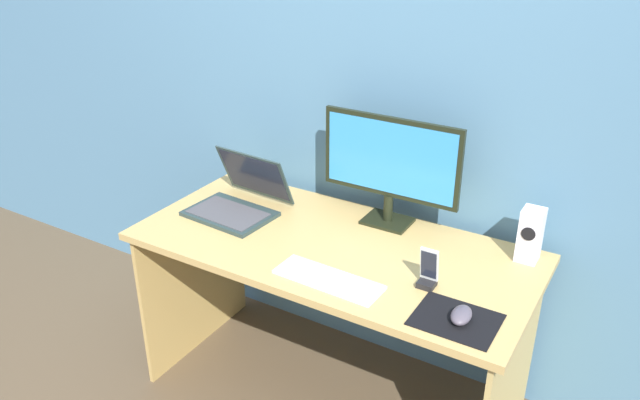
{
  "coord_description": "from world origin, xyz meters",
  "views": [
    {
      "loc": [
        0.99,
        -1.75,
        1.86
      ],
      "look_at": [
        -0.04,
        -0.02,
        0.89
      ],
      "focal_mm": 35.48,
      "sensor_mm": 36.0,
      "label": 1
    }
  ],
  "objects_px": {
    "monitor": "(390,164)",
    "mouse": "(461,315)",
    "phone_in_dock": "(428,273)",
    "keyboard_external": "(328,279)",
    "speaker_right": "(530,235)",
    "laptop": "(238,200)"
  },
  "relations": [
    {
      "from": "monitor",
      "to": "mouse",
      "type": "height_order",
      "value": "monitor"
    },
    {
      "from": "phone_in_dock",
      "to": "keyboard_external",
      "type": "bearing_deg",
      "value": -154.44
    },
    {
      "from": "mouse",
      "to": "phone_in_dock",
      "type": "distance_m",
      "value": 0.2
    },
    {
      "from": "speaker_right",
      "to": "laptop",
      "type": "relative_size",
      "value": 0.54
    },
    {
      "from": "laptop",
      "to": "speaker_right",
      "type": "bearing_deg",
      "value": 11.15
    },
    {
      "from": "laptop",
      "to": "mouse",
      "type": "xyz_separation_m",
      "value": [
        1.02,
        -0.25,
        -0.03
      ]
    },
    {
      "from": "keyboard_external",
      "to": "phone_in_dock",
      "type": "height_order",
      "value": "phone_in_dock"
    },
    {
      "from": "laptop",
      "to": "mouse",
      "type": "relative_size",
      "value": 3.55
    },
    {
      "from": "speaker_right",
      "to": "laptop",
      "type": "distance_m",
      "value": 1.12
    },
    {
      "from": "mouse",
      "to": "phone_in_dock",
      "type": "xyz_separation_m",
      "value": [
        -0.16,
        0.13,
        0.03
      ]
    },
    {
      "from": "monitor",
      "to": "speaker_right",
      "type": "height_order",
      "value": "monitor"
    },
    {
      "from": "monitor",
      "to": "speaker_right",
      "type": "relative_size",
      "value": 2.84
    },
    {
      "from": "monitor",
      "to": "keyboard_external",
      "type": "bearing_deg",
      "value": -88.68
    },
    {
      "from": "laptop",
      "to": "keyboard_external",
      "type": "distance_m",
      "value": 0.63
    },
    {
      "from": "laptop",
      "to": "phone_in_dock",
      "type": "bearing_deg",
      "value": -7.96
    },
    {
      "from": "monitor",
      "to": "keyboard_external",
      "type": "distance_m",
      "value": 0.53
    },
    {
      "from": "phone_in_dock",
      "to": "laptop",
      "type": "bearing_deg",
      "value": 172.04
    },
    {
      "from": "speaker_right",
      "to": "keyboard_external",
      "type": "xyz_separation_m",
      "value": [
        -0.53,
        -0.47,
        -0.09
      ]
    },
    {
      "from": "speaker_right",
      "to": "mouse",
      "type": "relative_size",
      "value": 1.93
    },
    {
      "from": "keyboard_external",
      "to": "mouse",
      "type": "relative_size",
      "value": 3.71
    },
    {
      "from": "monitor",
      "to": "phone_in_dock",
      "type": "bearing_deg",
      "value": -48.03
    },
    {
      "from": "speaker_right",
      "to": "phone_in_dock",
      "type": "xyz_separation_m",
      "value": [
        -0.23,
        -0.34,
        -0.05
      ]
    }
  ]
}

